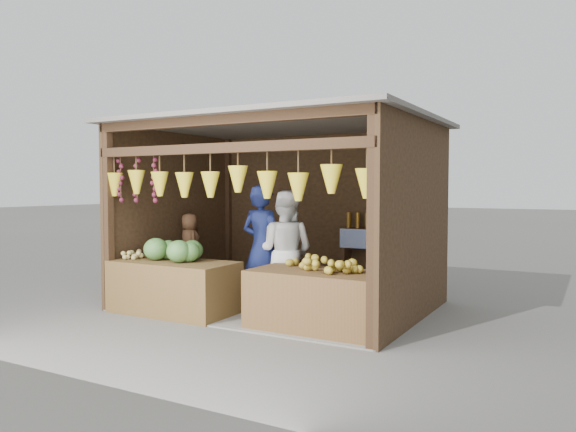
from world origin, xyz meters
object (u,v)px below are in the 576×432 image
object	(u,v)px
counter_right	(321,301)
vendor_seated	(189,244)
man_standing	(262,247)
counter_left	(174,287)
woman_standing	(285,251)

from	to	relation	value
counter_right	vendor_seated	bearing A→B (deg)	160.89
man_standing	vendor_seated	xyz separation A→B (m)	(-1.55, 0.31, -0.06)
vendor_seated	man_standing	bearing A→B (deg)	-162.05
counter_left	man_standing	xyz separation A→B (m)	(0.94, 0.78, 0.52)
vendor_seated	counter_left	bearing A→B (deg)	148.51
counter_right	vendor_seated	xyz separation A→B (m)	(-2.79, 0.96, 0.46)
counter_right	vendor_seated	distance (m)	2.98
woman_standing	vendor_seated	size ratio (longest dim) A/B	1.71
man_standing	vendor_seated	bearing A→B (deg)	-7.00
counter_left	vendor_seated	xyz separation A→B (m)	(-0.61, 1.09, 0.46)
man_standing	woman_standing	distance (m)	0.36
man_standing	vendor_seated	size ratio (longest dim) A/B	1.79
woman_standing	vendor_seated	bearing A→B (deg)	-13.91
man_standing	counter_right	bearing A→B (deg)	156.38
man_standing	woman_standing	bearing A→B (deg)	-170.11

